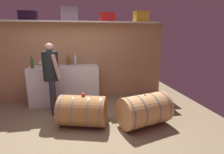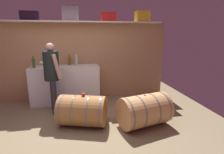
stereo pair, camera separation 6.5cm
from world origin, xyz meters
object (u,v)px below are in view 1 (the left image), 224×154
toolcase_black (28,16)px  wine_bottle_clear (75,60)px  toolcase_grey (69,14)px  work_cabinet (65,85)px  toolcase_yellow (141,17)px  winemaker_pouring (51,71)px  tasting_cup (83,95)px  wine_bottle_amber (68,60)px  wine_bottle_green (32,63)px  wine_glass (40,63)px  wine_barrel_far (144,110)px  toolcase_red (107,17)px  wine_barrel_near (83,111)px

toolcase_black → wine_bottle_clear: bearing=-8.0°
toolcase_grey → work_cabinet: bearing=-136.6°
toolcase_yellow → winemaker_pouring: size_ratio=0.23×
work_cabinet → tasting_cup: bearing=-72.5°
wine_bottle_amber → winemaker_pouring: (-0.33, -0.80, -0.12)m
toolcase_grey → wine_bottle_green: toolcase_grey is taller
toolcase_yellow → wine_glass: 2.88m
winemaker_pouring → wine_barrel_far: bearing=49.7°
toolcase_red → wine_bottle_green: toolcase_red is taller
toolcase_grey → wine_barrel_far: toolcase_grey is taller
toolcase_grey → work_cabinet: toolcase_grey is taller
toolcase_black → toolcase_grey: (0.97, 0.00, 0.06)m
toolcase_red → winemaker_pouring: bearing=-150.5°
toolcase_grey → wine_glass: toolcase_grey is taller
wine_bottle_amber → work_cabinet: bearing=-121.4°
winemaker_pouring → toolcase_grey: bearing=140.5°
wine_bottle_clear → wine_barrel_far: wine_bottle_clear is taller
wine_bottle_amber → tasting_cup: (0.31, -1.53, -0.45)m
toolcase_black → wine_bottle_amber: 1.40m
wine_glass → wine_barrel_far: 2.78m
toolcase_yellow → wine_barrel_far: size_ratio=0.34×
wine_bottle_green → toolcase_red: bearing=9.8°
wine_bottle_green → tasting_cup: 1.73m
wine_bottle_green → tasting_cup: bearing=-47.4°
toolcase_red → wine_barrel_near: bearing=-117.2°
toolcase_grey → toolcase_black: bearing=177.4°
wine_bottle_clear → wine_bottle_green: size_ratio=1.09×
wine_bottle_clear → winemaker_pouring: size_ratio=0.20×
toolcase_black → wine_glass: 1.15m
winemaker_pouring → wine_glass: bearing=-165.1°
toolcase_red → tasting_cup: (-0.72, -1.55, -1.54)m
toolcase_red → wine_bottle_clear: bearing=-171.6°
tasting_cup → wine_barrel_near: bearing=180.0°
tasting_cup → winemaker_pouring: bearing=131.6°
wine_bottle_clear → wine_barrel_near: size_ratio=0.31×
wine_bottle_clear → wine_bottle_green: (-1.00, -0.17, -0.01)m
wine_bottle_clear → toolcase_grey: bearing=123.6°
toolcase_black → wine_barrel_far: 3.47m
wine_bottle_clear → wine_barrel_near: 1.61m
toolcase_black → wine_glass: (0.20, -0.15, -1.13)m
wine_glass → work_cabinet: bearing=-5.4°
toolcase_black → toolcase_yellow: 2.83m
toolcase_black → work_cabinet: bearing=-14.9°
toolcase_red → wine_bottle_green: 2.17m
toolcase_red → wine_bottle_amber: bearing=179.8°
toolcase_red → winemaker_pouring: (-1.37, -0.82, -1.21)m
wine_bottle_green → wine_barrel_far: (2.27, -1.45, -0.77)m
toolcase_red → tasting_cup: size_ratio=6.22×
toolcase_black → toolcase_red: 1.92m
wine_glass → wine_barrel_near: (0.97, -1.40, -0.74)m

